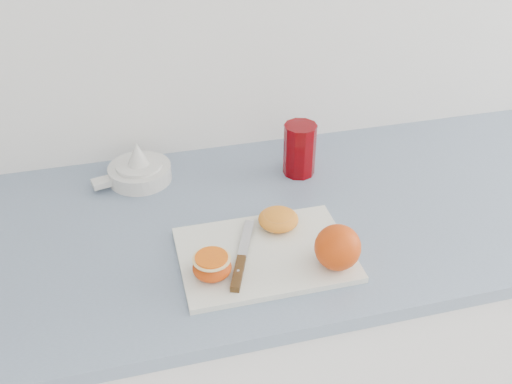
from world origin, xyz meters
TOP-DOWN VIEW (x-y plane):
  - counter at (-0.22, 1.70)m, footprint 2.36×0.64m
  - cutting_board at (-0.18, 1.57)m, footprint 0.32×0.23m
  - whole_orange at (-0.07, 1.50)m, footprint 0.08×0.08m
  - half_orange at (-0.29, 1.53)m, footprint 0.07×0.07m
  - squeezed_shell at (-0.14, 1.64)m, footprint 0.08×0.08m
  - paring_knife at (-0.24, 1.53)m, footprint 0.09×0.19m
  - citrus_juicer at (-0.39, 1.90)m, footprint 0.18×0.14m
  - red_tumbler at (-0.03, 1.84)m, footprint 0.08×0.08m

SIDE VIEW (x-z plane):
  - counter at x=-0.22m, z-range 0.00..0.89m
  - cutting_board at x=-0.18m, z-range 0.89..0.90m
  - paring_knife at x=-0.24m, z-range 0.90..0.91m
  - citrus_juicer at x=-0.39m, z-range 0.87..0.96m
  - squeezed_shell at x=-0.14m, z-range 0.90..0.94m
  - half_orange at x=-0.29m, z-range 0.90..0.95m
  - whole_orange at x=-0.07m, z-range 0.90..0.99m
  - red_tumbler at x=-0.03m, z-range 0.89..1.01m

